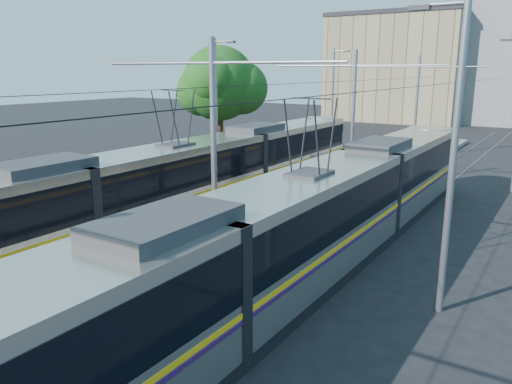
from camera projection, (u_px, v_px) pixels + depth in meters
The scene contains 11 objects.
platform at pixel (326, 197), 24.63m from camera, with size 4.00×50.00×0.30m, color gray.
tactile_strip_left at pixel (300, 191), 25.36m from camera, with size 0.70×50.00×0.01m, color gray.
tactile_strip_right at pixel (354, 198), 23.83m from camera, with size 0.70×50.00×0.01m, color gray.
rails at pixel (326, 200), 24.67m from camera, with size 8.71×70.00×0.03m.
tram_left at pixel (177, 184), 20.54m from camera, with size 2.43×30.23×5.50m.
tram_right at pixel (308, 222), 14.87m from camera, with size 2.43×30.45×5.50m.
catenary at pixel (301, 112), 21.27m from camera, with size 9.20×70.00×7.00m.
street_lamps at pixel (360, 110), 26.94m from camera, with size 15.18×38.22×8.00m.
shelter at pixel (320, 175), 23.73m from camera, with size 0.88×1.09×2.09m.
tree at pixel (225, 85), 32.91m from camera, with size 5.42×5.01×7.87m.
building_left at pixel (400, 68), 63.47m from camera, with size 16.32×12.24×13.13m.
Camera 1 is at (10.00, -4.94, 6.28)m, focal length 35.00 mm.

